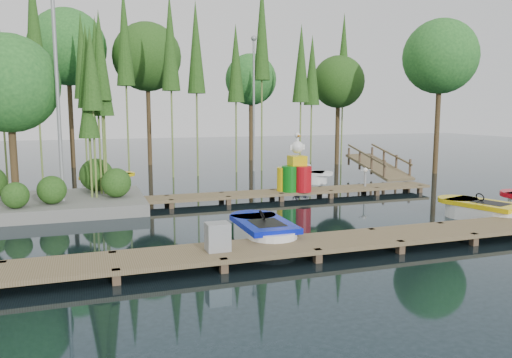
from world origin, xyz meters
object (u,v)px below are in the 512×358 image
object	(u,v)px
drum_cluster	(298,174)
utility_cabinet	(218,237)
boat_yellow_far	(108,181)
yellow_barrel	(285,179)
island	(34,115)
boat_blue	(263,233)

from	to	relation	value
drum_cluster	utility_cabinet	bearing A→B (deg)	-125.81
boat_yellow_far	yellow_barrel	xyz separation A→B (m)	(6.20, -4.97, 0.47)
island	utility_cabinet	world-z (taller)	island
island	drum_cluster	bearing A→B (deg)	-5.94
yellow_barrel	drum_cluster	world-z (taller)	drum_cluster
utility_cabinet	yellow_barrel	xyz separation A→B (m)	(4.45, 7.00, 0.14)
boat_blue	drum_cluster	size ratio (longest dim) A/B	1.22
boat_blue	yellow_barrel	world-z (taller)	yellow_barrel
boat_blue	island	bearing A→B (deg)	131.74
island	yellow_barrel	world-z (taller)	island
boat_blue	utility_cabinet	distance (m)	2.06
island	boat_yellow_far	xyz separation A→B (m)	(2.44, 4.18, -2.90)
island	drum_cluster	world-z (taller)	island
island	boat_yellow_far	size ratio (longest dim) A/B	2.45
boat_yellow_far	utility_cabinet	world-z (taller)	boat_yellow_far
boat_blue	drum_cluster	xyz separation A→B (m)	(3.40, 5.52, 0.69)
yellow_barrel	drum_cluster	size ratio (longest dim) A/B	0.41
utility_cabinet	island	bearing A→B (deg)	118.26
island	drum_cluster	size ratio (longest dim) A/B	3.05
island	boat_yellow_far	world-z (taller)	island
boat_blue	drum_cluster	bearing A→B (deg)	58.61
boat_blue	drum_cluster	distance (m)	6.52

